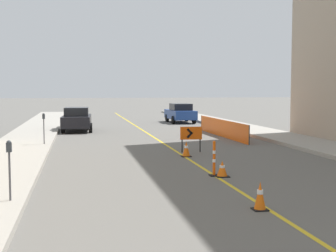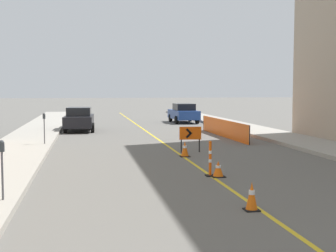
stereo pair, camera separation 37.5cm
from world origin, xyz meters
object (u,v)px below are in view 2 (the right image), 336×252
Objects in this scene: traffic_cone_third at (252,196)px; parking_meter_near_curb at (2,158)px; traffic_cone_fourth at (218,169)px; delineator_post_rear at (210,161)px; arrow_barricade_primary at (190,134)px; traffic_cone_fifth at (185,149)px; parked_car_curb_mid at (184,113)px; parked_car_curb_near at (79,119)px; parking_meter_far_curb at (44,122)px.

traffic_cone_third is 0.47× the size of parking_meter_near_curb.
delineator_post_rear is at bearing 140.93° from traffic_cone_fourth.
traffic_cone_third is 9.99m from arrow_barricade_primary.
parked_car_curb_mid is at bearing 78.22° from traffic_cone_fifth.
traffic_cone_fourth is at bearing 84.53° from traffic_cone_third.
delineator_post_rear is at bearing 87.64° from traffic_cone_third.
parked_car_curb_near is 10.65m from parked_car_curb_mid.
traffic_cone_third is at bearing -90.96° from arrow_barricade_primary.
parking_meter_far_curb reaches higher than delineator_post_rear.
arrow_barricade_primary is 10.82m from parking_meter_near_curb.
parked_car_curb_near is (-4.34, 17.11, 0.31)m from delineator_post_rear.
arrow_barricade_primary is (0.41, 5.82, 0.55)m from traffic_cone_fourth.
parked_car_curb_near is at bearing -144.23° from parked_car_curb_mid.
traffic_cone_fifth is 19.63m from parked_car_curb_mid.
traffic_cone_fifth is at bearing -103.46° from parked_car_curb_mid.
arrow_barricade_primary is at bearing 85.98° from traffic_cone_fourth.
arrow_barricade_primary reaches higher than traffic_cone_third.
traffic_cone_fifth is 7.36m from parking_meter_far_curb.
arrow_barricade_primary is (0.52, 1.27, 0.48)m from traffic_cone_fifth.
parking_meter_far_curb reaches higher than parked_car_curb_near.
parking_meter_near_curb is (-5.98, -7.37, 0.86)m from traffic_cone_fifth.
parked_car_curb_near is 1.01× the size of parked_car_curb_mid.
parked_car_curb_mid is at bearing 80.10° from delineator_post_rear.
parked_car_curb_near is (-4.45, 12.74, 0.48)m from traffic_cone_fifth.
traffic_cone_third is 0.15× the size of parked_car_curb_near.
parking_meter_near_curb is at bearing -91.47° from parked_car_curb_near.
parked_car_curb_near is (-4.16, 21.41, 0.47)m from traffic_cone_third.
traffic_cone_third is at bearing -12.90° from parking_meter_near_curb.
arrow_barricade_primary is (0.63, 5.64, 0.31)m from delineator_post_rear.
traffic_cone_fourth is at bearing -90.36° from arrow_barricade_primary.
parking_meter_near_curb reaches higher than delineator_post_rear.
traffic_cone_fourth is 10.70m from parking_meter_far_curb.
delineator_post_rear reaches higher than arrow_barricade_primary.
traffic_cone_fifth is (-0.11, 4.55, 0.07)m from traffic_cone_fourth.
arrow_barricade_primary is at bearing 53.03° from parking_meter_near_curb.
parked_car_curb_near is 3.08× the size of parking_meter_near_curb.
parking_meter_far_curb is (-5.70, 12.87, 0.88)m from traffic_cone_third.
parking_meter_far_curb reaches higher than traffic_cone_fourth.
traffic_cone_third reaches higher than traffic_cone_fourth.
traffic_cone_fourth is at bearing -101.00° from parked_car_curb_mid.
parked_car_curb_near is (-4.97, 11.47, 0.00)m from arrow_barricade_primary.
arrow_barricade_primary is at bearing -102.68° from parked_car_curb_mid.
parked_car_curb_mid is (4.01, 19.21, 0.48)m from traffic_cone_fifth.
parking_meter_far_curb is (-6.09, 8.74, 0.96)m from traffic_cone_fourth.
parked_car_curb_near is at bearing 104.77° from traffic_cone_fourth.
parked_car_curb_near is (-4.56, 17.29, 0.55)m from traffic_cone_fourth.
parked_car_curb_mid reaches higher than traffic_cone_third.
parking_meter_near_curb is (-6.09, -2.82, 0.93)m from traffic_cone_fourth.
traffic_cone_fifth is 0.44× the size of parking_meter_far_curb.
parked_car_curb_mid is at bearing 82.65° from arrow_barricade_primary.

